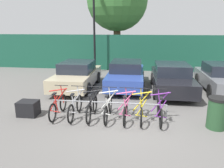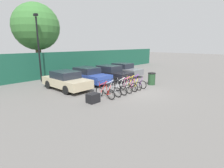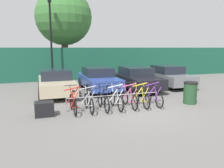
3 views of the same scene
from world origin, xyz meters
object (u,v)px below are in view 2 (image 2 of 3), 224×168
lamp_post (38,45)px  car_beige (66,80)px  car_black (110,73)px  bicycle_white (123,87)px  bicycle_purple (137,83)px  bicycle_black (118,89)px  bicycle_red (105,92)px  cargo_crate (93,98)px  trash_bin (152,79)px  tree_behind_hoarding (36,27)px  bicycle_pink (128,86)px  car_blue (88,75)px  car_grey (123,70)px  bike_rack (121,85)px  bicycle_silver (112,90)px  bicycle_yellow (132,84)px

lamp_post → car_beige: bearing=-90.9°
car_beige → car_black: size_ratio=0.96×
bicycle_white → lamp_post: size_ratio=0.29×
bicycle_purple → car_black: car_black is taller
bicycle_black → car_beige: (-1.63, 3.76, 0.31)m
bicycle_red → cargo_crate: (-1.11, -0.10, -0.10)m
bicycle_black → trash_bin: 4.15m
car_black → tree_behind_hoarding: bearing=116.7°
bicycle_black → trash_bin: bicycle_black is taller
lamp_post → bicycle_black: bearing=-78.9°
bicycle_pink → car_beige: size_ratio=0.40×
bicycle_red → cargo_crate: bearing=-172.7°
bicycle_red → car_blue: (2.18, 4.30, 0.31)m
car_grey → tree_behind_hoarding: tree_behind_hoarding is taller
bike_rack → car_grey: car_grey is taller
bicycle_silver → cargo_crate: size_ratio=2.44×
bicycle_silver → car_blue: bearing=68.5°
bicycle_white → car_black: bearing=57.8°
bicycle_pink → car_grey: size_ratio=0.42×
car_beige → car_blue: bearing=11.9°
bicycle_black → bicycle_white: same height
car_grey → car_beige: bearing=-177.2°
bicycle_pink → car_blue: size_ratio=0.38×
car_black → bicycle_silver: bearing=-135.6°
lamp_post → bicycle_yellow: bearing=-67.5°
car_black → car_blue: bearing=167.1°
bicycle_black → bicycle_pink: (1.20, 0.00, 0.00)m
car_black → tree_behind_hoarding: (-3.53, 7.00, 4.41)m
bicycle_red → trash_bin: (5.40, -0.28, 0.14)m
bicycle_silver → car_black: car_black is taller
bicycle_pink → car_beige: (-2.83, 3.76, 0.31)m
bike_rack → bicycle_pink: (0.65, -0.15, -0.11)m
bicycle_red → cargo_crate: 1.12m
car_black → trash_bin: bearing=-77.3°
bicycle_red → lamp_post: lamp_post is taller
lamp_post → cargo_crate: lamp_post is taller
bicycle_white → car_black: (2.65, 3.77, 0.31)m
bike_rack → cargo_crate: bearing=-175.2°
car_blue → lamp_post: (-2.48, 3.67, 2.64)m
bike_rack → bicycle_pink: size_ratio=2.44×
bicycle_black → tree_behind_hoarding: size_ratio=0.23×
car_grey → lamp_post: size_ratio=0.68×
bicycle_pink → lamp_post: size_ratio=0.29×
bike_rack → cargo_crate: bike_rack is taller
bicycle_silver → car_blue: (1.53, 4.30, 0.31)m
trash_bin → tree_behind_hoarding: 12.76m
car_beige → bicycle_pink: bearing=-53.0°
bicycle_yellow → car_grey: 5.75m
bicycle_yellow → lamp_post: bearing=112.5°
bicycle_pink → car_black: size_ratio=0.38×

